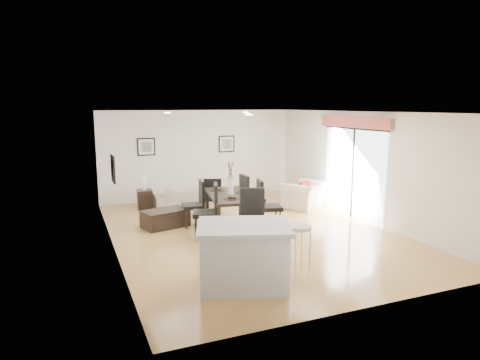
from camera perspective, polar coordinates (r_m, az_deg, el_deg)
name	(u,v)px	position (r m, az deg, el deg)	size (l,w,h in m)	color
ground	(251,232)	(9.79, 1.47, -6.96)	(8.00, 8.00, 0.00)	tan
wall_back	(199,155)	(13.21, -5.51, 3.40)	(6.00, 0.04, 2.70)	white
wall_front	(369,216)	(6.12, 16.84, -4.65)	(6.00, 0.04, 2.70)	white
wall_left	(111,183)	(8.73, -16.81, -0.35)	(0.04, 8.00, 2.70)	white
wall_right	(362,166)	(11.03, 15.93, 1.77)	(0.04, 8.00, 2.70)	white
ceiling	(252,112)	(9.37, 1.55, 9.05)	(6.00, 8.00, 0.02)	white
sofa	(188,197)	(12.22, -6.90, -2.27)	(1.89, 0.74, 0.55)	gray
armchair	(306,195)	(12.06, 8.77, -2.03)	(1.13, 0.99, 0.74)	beige
courtyard_plant_a	(457,205)	(12.31, 26.94, -2.97)	(0.58, 0.50, 0.65)	#345D28
courtyard_plant_b	(405,188)	(14.18, 21.16, -1.04)	(0.35, 0.35, 0.62)	#345D28
dining_table	(231,198)	(9.95, -1.27, -2.36)	(1.29, 2.07, 0.81)	black
dining_chair_wnear	(210,208)	(9.27, -4.03, -3.70)	(0.67, 0.67, 1.18)	black
dining_chair_wfar	(197,201)	(10.20, -5.79, -2.76)	(0.54, 0.54, 1.09)	black
dining_chair_enear	(265,202)	(9.82, 3.39, -2.97)	(0.63, 0.63, 1.17)	black
dining_chair_efar	(249,195)	(10.66, 1.19, -2.00)	(0.52, 0.52, 1.15)	black
dining_chair_head	(253,213)	(8.91, 1.70, -4.40)	(0.66, 0.66, 1.14)	black
dining_chair_foot	(213,195)	(11.09, -3.65, -1.98)	(0.58, 0.58, 1.00)	black
vase	(230,180)	(9.87, -1.28, 0.03)	(0.83, 1.36, 0.77)	white
coffee_table	(165,218)	(10.30, -9.93, -5.06)	(1.03, 0.62, 0.41)	black
side_table	(145,199)	(12.15, -12.58, -2.54)	(0.40, 0.40, 0.54)	black
table_lamp	(144,182)	(12.05, -12.67, -0.22)	(0.19, 0.19, 0.36)	white
cushion	(305,188)	(11.88, 8.62, -1.06)	(0.36, 0.11, 0.36)	maroon
kitchen_island	(244,255)	(6.85, 0.49, -9.97)	(1.73, 1.53, 1.01)	silver
bar_stool	(299,233)	(7.20, 7.90, -7.01)	(0.40, 0.40, 0.88)	white
framed_print_back_left	(146,147)	(12.78, -12.39, 4.35)	(0.52, 0.04, 0.52)	black
framed_print_back_right	(227,144)	(13.44, -1.80, 4.83)	(0.52, 0.04, 0.52)	black
framed_print_left_wall	(113,169)	(8.49, -16.58, 1.44)	(0.04, 0.52, 0.52)	black
sliding_door	(353,153)	(11.20, 14.89, 3.56)	(0.12, 2.70, 2.57)	white
courtyard	(430,171)	(13.84, 23.99, 1.10)	(6.00, 6.00, 2.00)	gray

